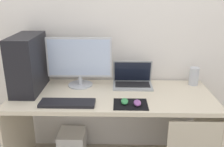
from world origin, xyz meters
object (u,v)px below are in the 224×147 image
Objects in this scene: keyboard at (67,103)px; mouse_left at (125,101)px; speaker at (194,76)px; pc_tower at (28,64)px; laptop at (133,81)px; subwoofer at (72,143)px; mouse_right at (137,103)px; monitor at (79,61)px.

keyboard is 4.38× the size of mouse_left.
speaker is 0.76m from mouse_left.
pc_tower reaches higher than mouse_left.
mouse_left is at bearing 2.62° from keyboard.
speaker is 0.39× the size of keyboard.
laptop is 0.56m from speaker.
mouse_right is at bearing -33.08° from subwoofer.
monitor is at bearing -177.31° from speaker.
mouse_right is (0.01, -0.41, -0.02)m from laptop.
mouse_left is (0.39, -0.37, -0.21)m from monitor.
subwoofer is at bearing -177.78° from laptop.
pc_tower is 0.97m from mouse_right.
speaker is at bearing 38.99° from mouse_right.
keyboard is 1.65× the size of subwoofer.
pc_tower is 0.88m from mouse_left.
keyboard reaches higher than subwoofer.
laptop reaches higher than speaker.
monitor is 0.66m from mouse_right.
laptop reaches higher than mouse_right.
speaker is at bearing 3.04° from laptop.
mouse_left is at bearing -42.99° from monitor.
laptop is at bearing -176.96° from speaker.
mouse_right is at bearing -17.49° from pc_tower.
mouse_right is at bearing -38.73° from monitor.
laptop is at bearing 38.08° from keyboard.
laptop is 1.38× the size of subwoofer.
pc_tower is 4.97× the size of mouse_right.
monitor reaches higher than speaker.
speaker is at bearing 22.03° from keyboard.
mouse_right is 0.96m from subwoofer.
keyboard is 0.53m from mouse_right.
mouse_left is (0.81, -0.26, -0.22)m from pc_tower.
mouse_left is at bearing -146.98° from speaker.
speaker is 1.70× the size of mouse_left.
pc_tower is 1.14× the size of keyboard.
pc_tower is 1.46m from speaker.
speaker is 1.16m from keyboard.
mouse_right is at bearing -141.01° from speaker.
keyboard is at bearing -36.87° from pc_tower.
pc_tower reaches higher than keyboard.
mouse_left is 0.89m from subwoofer.
monitor is 1.04m from speaker.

